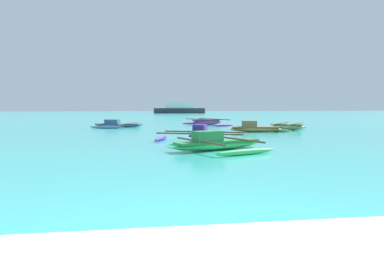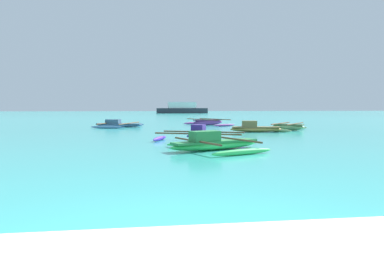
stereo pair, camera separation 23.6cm
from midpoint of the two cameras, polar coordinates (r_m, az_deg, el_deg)
moored_boat_0 at (r=27.74m, az=-12.58°, el=0.58°), size 4.01×4.91×0.59m
moored_boat_1 at (r=15.75m, az=1.14°, el=-1.32°), size 4.50×3.15×0.80m
moored_boat_2 at (r=22.09m, az=10.08°, el=0.00°), size 3.31×1.27×0.72m
moored_boat_3 at (r=12.81m, az=3.59°, el=-2.59°), size 3.76×4.12×0.72m
moored_boat_4 at (r=29.67m, az=2.31°, el=0.96°), size 4.08×5.06×0.55m
moored_boat_5 at (r=24.23m, az=15.35°, el=0.20°), size 3.81×4.11×0.49m
distant_ferry at (r=83.51m, az=-2.23°, el=3.24°), size 12.31×2.71×2.71m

